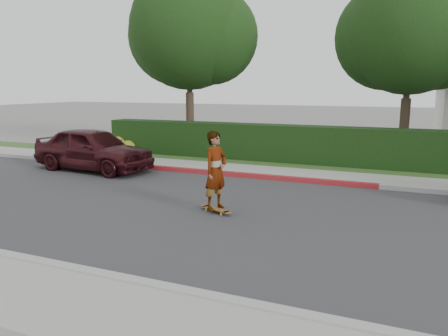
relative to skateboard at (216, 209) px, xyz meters
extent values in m
plane|color=slate|center=(2.42, 0.01, -0.09)|extent=(120.00, 120.00, 0.00)
cube|color=#2D2D30|center=(2.42, 0.01, -0.08)|extent=(60.00, 8.00, 0.01)
cube|color=#9E9E99|center=(2.42, -4.09, -0.01)|extent=(60.00, 0.20, 0.15)
cube|color=#9E9E99|center=(2.42, 4.11, -0.01)|extent=(60.00, 0.20, 0.15)
cube|color=maroon|center=(-2.58, 4.11, -0.01)|extent=(12.00, 0.21, 0.15)
cube|color=gray|center=(2.42, 5.01, -0.03)|extent=(60.00, 1.60, 0.12)
cube|color=#2D4C1E|center=(2.42, 6.61, -0.04)|extent=(60.00, 1.60, 0.10)
cube|color=black|center=(-0.58, 7.21, 0.66)|extent=(15.00, 1.00, 1.50)
sphere|color=#2D4C19|center=(-7.78, 6.81, 0.26)|extent=(0.90, 0.90, 0.90)
sphere|color=#2D4C19|center=(-7.18, 6.61, 0.21)|extent=(0.70, 0.70, 0.70)
cylinder|color=#33261C|center=(-5.08, 8.51, 1.26)|extent=(0.36, 0.36, 2.70)
cylinder|color=#33261C|center=(-5.08, 8.51, 3.29)|extent=(0.24, 0.24, 2.25)
sphere|color=black|center=(-5.08, 8.51, 5.31)|extent=(5.20, 5.20, 5.20)
sphere|color=black|center=(-5.88, 8.91, 5.11)|extent=(4.42, 4.42, 4.42)
sphere|color=black|center=(-4.18, 8.81, 5.01)|extent=(4.16, 4.16, 4.16)
cylinder|color=#33261C|center=(3.92, 9.01, 1.17)|extent=(0.36, 0.36, 2.52)
cylinder|color=#33261C|center=(3.92, 9.01, 3.06)|extent=(0.24, 0.24, 2.10)
sphere|color=black|center=(3.92, 9.01, 4.95)|extent=(4.80, 4.80, 4.80)
sphere|color=black|center=(3.12, 9.41, 4.75)|extent=(4.08, 4.08, 4.08)
sphere|color=black|center=(4.82, 9.31, 4.65)|extent=(3.84, 3.84, 3.84)
cylinder|color=yellow|center=(-0.27, 0.03, -0.05)|extent=(0.06, 0.05, 0.05)
cylinder|color=yellow|center=(-0.21, 0.17, -0.05)|extent=(0.06, 0.05, 0.05)
cylinder|color=yellow|center=(0.21, -0.17, -0.05)|extent=(0.06, 0.05, 0.05)
cylinder|color=yellow|center=(0.27, -0.03, -0.05)|extent=(0.06, 0.05, 0.05)
cube|color=silver|center=(-0.24, 0.10, -0.01)|extent=(0.10, 0.16, 0.02)
cube|color=silver|center=(0.24, -0.10, -0.01)|extent=(0.10, 0.16, 0.02)
cube|color=brown|center=(0.00, 0.00, 0.01)|extent=(0.80, 0.48, 0.02)
cylinder|color=brown|center=(-0.36, 0.15, 0.01)|extent=(0.25, 0.25, 0.02)
cylinder|color=brown|center=(0.36, -0.15, 0.01)|extent=(0.25, 0.25, 0.02)
imported|color=white|center=(0.00, 0.00, 0.94)|extent=(0.62, 0.78, 1.86)
imported|color=#3A1216|center=(-6.22, 3.18, 0.69)|extent=(4.68, 2.23, 1.55)
camera|label=1|loc=(4.11, -9.15, 2.88)|focal=35.00mm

